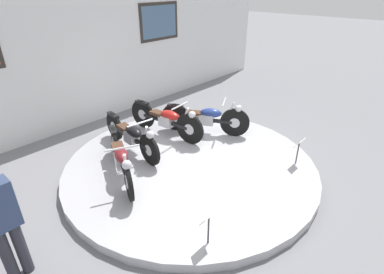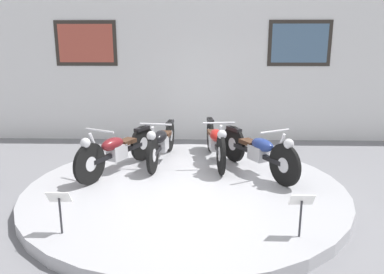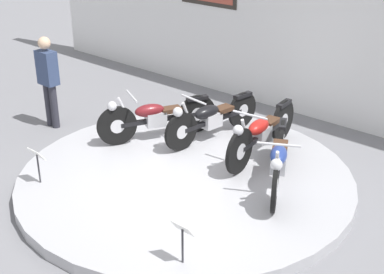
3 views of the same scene
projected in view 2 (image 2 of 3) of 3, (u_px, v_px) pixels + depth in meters
ground_plane at (186, 195)px, 5.67m from camera, size 60.00×60.00×0.00m
display_platform at (186, 190)px, 5.65m from camera, size 4.72×4.72×0.16m
back_wall at (192, 52)px, 8.53m from camera, size 14.00×0.22×4.06m
motorcycle_maroon at (117, 149)px, 6.12m from camera, size 0.93×1.80×0.79m
motorcycle_black at (162, 141)px, 6.66m from camera, size 0.54×1.95×0.78m
motorcycle_red at (215, 140)px, 6.63m from camera, size 0.54×2.01×0.81m
motorcycle_blue at (258, 150)px, 6.06m from camera, size 1.02×1.77×0.80m
info_placard_front_left at (59, 203)px, 4.11m from camera, size 0.26×0.11×0.51m
info_placard_front_centre at (301, 206)px, 4.03m from camera, size 0.26×0.11×0.51m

